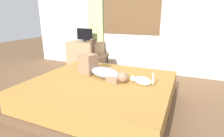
{
  "coord_description": "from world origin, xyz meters",
  "views": [
    {
      "loc": [
        1.23,
        -2.25,
        1.44
      ],
      "look_at": [
        0.13,
        0.28,
        0.61
      ],
      "focal_mm": 28.7,
      "sensor_mm": 36.0,
      "label": 1
    }
  ],
  "objects_px": {
    "desk": "(86,55)",
    "tv_monitor": "(85,35)",
    "cup": "(92,41)",
    "bed": "(101,94)",
    "cat": "(141,81)",
    "person_lying": "(101,70)",
    "chair_by_desk": "(98,53)"
  },
  "relations": [
    {
      "from": "desk",
      "to": "tv_monitor",
      "type": "relative_size",
      "value": 1.87
    },
    {
      "from": "cup",
      "to": "bed",
      "type": "bearing_deg",
      "value": -56.94
    },
    {
      "from": "cat",
      "to": "tv_monitor",
      "type": "bearing_deg",
      "value": 139.04
    },
    {
      "from": "desk",
      "to": "person_lying",
      "type": "bearing_deg",
      "value": -51.65
    },
    {
      "from": "chair_by_desk",
      "to": "bed",
      "type": "bearing_deg",
      "value": -60.5
    },
    {
      "from": "desk",
      "to": "bed",
      "type": "bearing_deg",
      "value": -52.49
    },
    {
      "from": "person_lying",
      "to": "cat",
      "type": "xyz_separation_m",
      "value": [
        0.71,
        -0.1,
        -0.05
      ]
    },
    {
      "from": "cup",
      "to": "chair_by_desk",
      "type": "xyz_separation_m",
      "value": [
        0.25,
        -0.18,
        -0.27
      ]
    },
    {
      "from": "desk",
      "to": "chair_by_desk",
      "type": "relative_size",
      "value": 1.05
    },
    {
      "from": "cat",
      "to": "tv_monitor",
      "type": "relative_size",
      "value": 0.74
    },
    {
      "from": "tv_monitor",
      "to": "chair_by_desk",
      "type": "height_order",
      "value": "tv_monitor"
    },
    {
      "from": "cat",
      "to": "cup",
      "type": "height_order",
      "value": "cup"
    },
    {
      "from": "person_lying",
      "to": "tv_monitor",
      "type": "bearing_deg",
      "value": 128.39
    },
    {
      "from": "person_lying",
      "to": "cup",
      "type": "height_order",
      "value": "cup"
    },
    {
      "from": "person_lying",
      "to": "cup",
      "type": "xyz_separation_m",
      "value": [
        -1.05,
        1.58,
        0.21
      ]
    },
    {
      "from": "cat",
      "to": "tv_monitor",
      "type": "height_order",
      "value": "tv_monitor"
    },
    {
      "from": "person_lying",
      "to": "desk",
      "type": "relative_size",
      "value": 1.04
    },
    {
      "from": "tv_monitor",
      "to": "cup",
      "type": "distance_m",
      "value": 0.31
    },
    {
      "from": "bed",
      "to": "cup",
      "type": "relative_size",
      "value": 25.49
    },
    {
      "from": "cat",
      "to": "chair_by_desk",
      "type": "distance_m",
      "value": 2.13
    },
    {
      "from": "bed",
      "to": "tv_monitor",
      "type": "relative_size",
      "value": 4.5
    },
    {
      "from": "bed",
      "to": "cat",
      "type": "relative_size",
      "value": 6.07
    },
    {
      "from": "cat",
      "to": "tv_monitor",
      "type": "xyz_separation_m",
      "value": [
        -2.03,
        1.76,
        0.4
      ]
    },
    {
      "from": "cat",
      "to": "desk",
      "type": "bearing_deg",
      "value": 139.01
    },
    {
      "from": "person_lying",
      "to": "desk",
      "type": "xyz_separation_m",
      "value": [
        -1.32,
        1.66,
        -0.2
      ]
    },
    {
      "from": "cat",
      "to": "person_lying",
      "type": "bearing_deg",
      "value": 172.3
    },
    {
      "from": "bed",
      "to": "person_lying",
      "type": "distance_m",
      "value": 0.39
    },
    {
      "from": "desk",
      "to": "cup",
      "type": "bearing_deg",
      "value": -16.84
    },
    {
      "from": "cup",
      "to": "tv_monitor",
      "type": "bearing_deg",
      "value": 163.28
    },
    {
      "from": "person_lying",
      "to": "chair_by_desk",
      "type": "height_order",
      "value": "chair_by_desk"
    },
    {
      "from": "bed",
      "to": "tv_monitor",
      "type": "xyz_separation_m",
      "value": [
        -1.4,
        1.82,
        0.7
      ]
    },
    {
      "from": "bed",
      "to": "cup",
      "type": "xyz_separation_m",
      "value": [
        -1.14,
        1.74,
        0.56
      ]
    }
  ]
}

